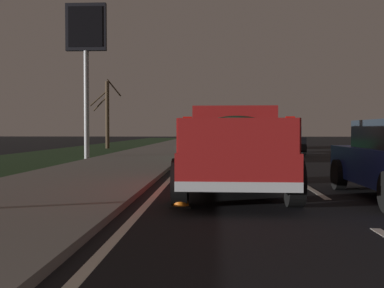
{
  "coord_description": "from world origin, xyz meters",
  "views": [
    {
      "loc": [
        -0.77,
        2.17,
        1.33
      ],
      "look_at": [
        11.03,
        2.76,
        0.99
      ],
      "focal_mm": 43.61,
      "sensor_mm": 36.0,
      "label": 1
    }
  ],
  "objects_px": {
    "sedan_black": "(282,140)",
    "bare_tree_far": "(107,113)",
    "sedan_white": "(220,138)",
    "traffic_cone_near": "(181,191)",
    "sedan_green": "(220,143)",
    "gas_price_sign": "(86,42)",
    "pickup_truck": "(235,147)"
  },
  "relations": [
    {
      "from": "sedan_green",
      "to": "bare_tree_far",
      "type": "bearing_deg",
      "value": 31.01
    },
    {
      "from": "pickup_truck",
      "to": "sedan_white",
      "type": "height_order",
      "value": "pickup_truck"
    },
    {
      "from": "pickup_truck",
      "to": "sedan_white",
      "type": "bearing_deg",
      "value": 0.23
    },
    {
      "from": "sedan_white",
      "to": "bare_tree_far",
      "type": "bearing_deg",
      "value": 86.89
    },
    {
      "from": "sedan_green",
      "to": "sedan_white",
      "type": "bearing_deg",
      "value": -0.58
    },
    {
      "from": "sedan_white",
      "to": "gas_price_sign",
      "type": "bearing_deg",
      "value": 151.82
    },
    {
      "from": "bare_tree_far",
      "to": "traffic_cone_near",
      "type": "distance_m",
      "value": 26.96
    },
    {
      "from": "sedan_green",
      "to": "bare_tree_far",
      "type": "distance_m",
      "value": 15.9
    },
    {
      "from": "sedan_green",
      "to": "gas_price_sign",
      "type": "relative_size",
      "value": 0.61
    },
    {
      "from": "pickup_truck",
      "to": "traffic_cone_near",
      "type": "bearing_deg",
      "value": 152.79
    },
    {
      "from": "sedan_white",
      "to": "traffic_cone_near",
      "type": "bearing_deg",
      "value": 177.92
    },
    {
      "from": "sedan_black",
      "to": "sedan_white",
      "type": "distance_m",
      "value": 7.75
    },
    {
      "from": "bare_tree_far",
      "to": "sedan_black",
      "type": "bearing_deg",
      "value": -122.28
    },
    {
      "from": "gas_price_sign",
      "to": "traffic_cone_near",
      "type": "bearing_deg",
      "value": -158.11
    },
    {
      "from": "gas_price_sign",
      "to": "traffic_cone_near",
      "type": "distance_m",
      "value": 15.47
    },
    {
      "from": "sedan_black",
      "to": "bare_tree_far",
      "type": "distance_m",
      "value": 13.97
    },
    {
      "from": "sedan_black",
      "to": "traffic_cone_near",
      "type": "height_order",
      "value": "sedan_black"
    },
    {
      "from": "pickup_truck",
      "to": "sedan_green",
      "type": "relative_size",
      "value": 1.23
    },
    {
      "from": "sedan_white",
      "to": "traffic_cone_near",
      "type": "xyz_separation_m",
      "value": [
        -25.38,
        0.92,
        -0.5
      ]
    },
    {
      "from": "sedan_white",
      "to": "sedan_green",
      "type": "distance_m",
      "value": 13.09
    },
    {
      "from": "sedan_black",
      "to": "gas_price_sign",
      "type": "height_order",
      "value": "gas_price_sign"
    },
    {
      "from": "sedan_white",
      "to": "bare_tree_far",
      "type": "relative_size",
      "value": 0.87
    },
    {
      "from": "sedan_white",
      "to": "gas_price_sign",
      "type": "xyz_separation_m",
      "value": [
        -11.86,
        6.35,
        4.68
      ]
    },
    {
      "from": "pickup_truck",
      "to": "bare_tree_far",
      "type": "xyz_separation_m",
      "value": [
        23.86,
        8.36,
        1.63
      ]
    },
    {
      "from": "sedan_green",
      "to": "gas_price_sign",
      "type": "height_order",
      "value": "gas_price_sign"
    },
    {
      "from": "pickup_truck",
      "to": "sedan_black",
      "type": "distance_m",
      "value": 16.8
    },
    {
      "from": "sedan_black",
      "to": "sedan_white",
      "type": "height_order",
      "value": "same"
    },
    {
      "from": "sedan_black",
      "to": "bare_tree_far",
      "type": "xyz_separation_m",
      "value": [
        7.4,
        11.71,
        1.83
      ]
    },
    {
      "from": "bare_tree_far",
      "to": "traffic_cone_near",
      "type": "relative_size",
      "value": 8.83
    },
    {
      "from": "sedan_black",
      "to": "bare_tree_far",
      "type": "relative_size",
      "value": 0.87
    },
    {
      "from": "gas_price_sign",
      "to": "bare_tree_far",
      "type": "xyz_separation_m",
      "value": [
        12.31,
        1.92,
        -2.85
      ]
    },
    {
      "from": "pickup_truck",
      "to": "sedan_black",
      "type": "height_order",
      "value": "pickup_truck"
    }
  ]
}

